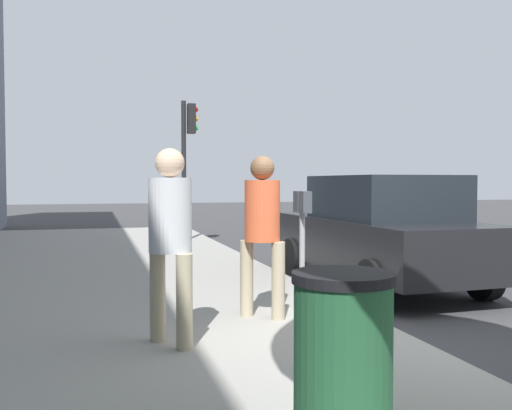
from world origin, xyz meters
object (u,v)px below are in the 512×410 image
object	(u,v)px
trash_bin	(343,360)
pedestrian_at_meter	(262,222)
parking_meter	(302,224)
parked_sedan_near	(380,231)
traffic_signal	(188,147)
pedestrian_bystander	(170,228)

from	to	relation	value
trash_bin	pedestrian_at_meter	bearing A→B (deg)	-8.19
pedestrian_at_meter	trash_bin	bearing A→B (deg)	-145.41
parking_meter	parked_sedan_near	distance (m)	2.58
traffic_signal	trash_bin	xyz separation A→B (m)	(-11.65, 0.98, -1.92)
pedestrian_bystander	traffic_signal	xyz separation A→B (m)	(9.32, -1.66, 1.33)
traffic_signal	pedestrian_at_meter	bearing A→B (deg)	176.44
pedestrian_at_meter	parked_sedan_near	bearing A→B (deg)	-8.34
parked_sedan_near	trash_bin	xyz separation A→B (m)	(-5.18, 3.01, -0.24)
pedestrian_bystander	trash_bin	world-z (taller)	pedestrian_bystander
parking_meter	parked_sedan_near	xyz separation A→B (m)	(1.68, -1.94, -0.27)
trash_bin	parked_sedan_near	bearing A→B (deg)	-30.14
trash_bin	pedestrian_bystander	bearing A→B (deg)	16.24
parking_meter	trash_bin	world-z (taller)	parking_meter
parking_meter	pedestrian_at_meter	bearing A→B (deg)	121.84
parking_meter	parked_sedan_near	world-z (taller)	parked_sedan_near
parked_sedan_near	pedestrian_bystander	bearing A→B (deg)	127.79
parking_meter	traffic_signal	xyz separation A→B (m)	(8.14, 0.09, 1.41)
parked_sedan_near	trash_bin	size ratio (longest dim) A/B	4.41
pedestrian_bystander	parked_sedan_near	xyz separation A→B (m)	(2.86, -3.69, -0.35)
pedestrian_at_meter	pedestrian_bystander	bearing A→B (deg)	167.98
pedestrian_at_meter	pedestrian_bystander	distance (m)	1.38
parking_meter	pedestrian_bystander	xyz separation A→B (m)	(-1.18, 1.75, 0.08)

